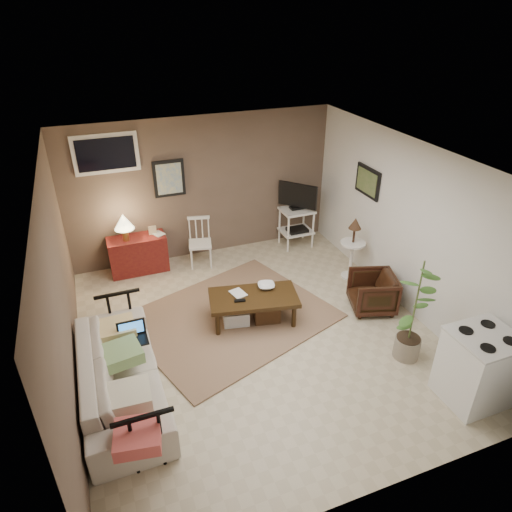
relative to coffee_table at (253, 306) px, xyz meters
name	(u,v)px	position (x,y,z in m)	size (l,w,h in m)	color
floor	(257,334)	(-0.05, -0.29, -0.25)	(5.00, 5.00, 0.00)	#C1B293
art_back	(169,178)	(-0.60, 2.19, 1.20)	(0.50, 0.03, 0.60)	black
art_right	(368,182)	(2.17, 0.76, 1.27)	(0.03, 0.60, 0.45)	black
window	(106,154)	(-1.50, 2.19, 1.70)	(0.96, 0.03, 0.60)	silver
rug	(231,317)	(-0.26, 0.18, -0.24)	(2.60, 2.08, 0.02)	#977257
coffee_table	(253,306)	(0.00, 0.00, 0.00)	(1.30, 0.85, 0.45)	#321F0D
sofa	(120,367)	(-1.85, -0.76, 0.16)	(2.14, 0.62, 0.84)	beige
sofa_pillows	(126,375)	(-1.80, -1.00, 0.26)	(0.41, 2.03, 0.14)	beige
sofa_end_rails	(132,368)	(-1.73, -0.76, 0.11)	(0.57, 2.14, 0.72)	black
laptop	(132,334)	(-1.65, -0.39, 0.29)	(0.33, 0.24, 0.22)	black
red_console	(137,251)	(-1.28, 1.97, 0.11)	(0.92, 0.41, 1.06)	maroon
spindle_chair	(200,244)	(-0.26, 1.82, 0.13)	(0.44, 0.44, 0.82)	silver
tv_stand	(297,214)	(1.54, 1.86, 0.37)	(0.56, 0.57, 1.19)	silver
side_table	(353,241)	(1.89, 0.55, 0.40)	(0.39, 0.39, 1.05)	silver
armchair	(373,291)	(1.71, -0.32, 0.06)	(0.60, 0.56, 0.62)	black
potted_plant	(415,307)	(1.55, -1.36, 0.50)	(0.35, 0.35, 1.41)	gray
stove	(478,367)	(1.81, -2.19, 0.19)	(0.68, 0.63, 0.89)	white
bowl	(266,281)	(0.25, 0.13, 0.29)	(0.23, 0.06, 0.23)	#321F0D
book_table	(233,289)	(-0.26, 0.10, 0.29)	(0.17, 0.02, 0.24)	#321F0D
book_console	(153,230)	(-0.98, 1.93, 0.46)	(0.16, 0.02, 0.21)	#321F0D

